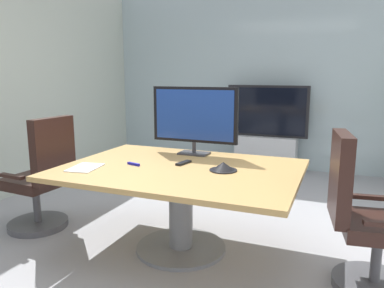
{
  "coord_description": "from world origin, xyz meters",
  "views": [
    {
      "loc": [
        1.07,
        -2.82,
        1.47
      ],
      "look_at": [
        -0.13,
        0.14,
        0.87
      ],
      "focal_mm": 34.77,
      "sensor_mm": 36.0,
      "label": 1
    }
  ],
  "objects": [
    {
      "name": "ground_plane",
      "position": [
        0.0,
        0.0,
        0.0
      ],
      "size": [
        7.17,
        7.17,
        0.0
      ],
      "primitive_type": "plane",
      "color": "#99999E"
    },
    {
      "name": "wall_back_glass_partition",
      "position": [
        0.0,
        3.08,
        1.37
      ],
      "size": [
        5.34,
        0.1,
        2.74
      ],
      "primitive_type": "cube",
      "color": "#9EB2B7",
      "rests_on": "ground"
    },
    {
      "name": "conference_table",
      "position": [
        -0.13,
        -0.11,
        0.56
      ],
      "size": [
        1.91,
        1.38,
        0.72
      ],
      "color": "#B2894C",
      "rests_on": "ground"
    },
    {
      "name": "office_chair_left",
      "position": [
        -1.52,
        -0.21,
        0.46
      ],
      "size": [
        0.61,
        0.59,
        1.09
      ],
      "rotation": [
        0.0,
        0.0,
        -1.64
      ],
      "color": "#4C4C51",
      "rests_on": "ground"
    },
    {
      "name": "office_chair_right",
      "position": [
        1.26,
        -0.17,
        0.46
      ],
      "size": [
        0.62,
        0.6,
        1.09
      ],
      "rotation": [
        0.0,
        0.0,
        1.71
      ],
      "color": "#4C4C51",
      "rests_on": "ground"
    },
    {
      "name": "tv_monitor",
      "position": [
        -0.21,
        0.41,
        1.08
      ],
      "size": [
        0.84,
        0.18,
        0.64
      ],
      "color": "#333338",
      "rests_on": "conference_table"
    },
    {
      "name": "wall_display_unit",
      "position": [
        0.04,
        2.73,
        0.44
      ],
      "size": [
        1.2,
        0.36,
        1.31
      ],
      "color": "#B7BABC",
      "rests_on": "ground"
    },
    {
      "name": "conference_phone",
      "position": [
        0.23,
        -0.09,
        0.75
      ],
      "size": [
        0.22,
        0.22,
        0.07
      ],
      "color": "black",
      "rests_on": "conference_table"
    },
    {
      "name": "remote_control",
      "position": [
        -0.15,
        -0.0,
        0.73
      ],
      "size": [
        0.08,
        0.18,
        0.02
      ],
      "primitive_type": "cube",
      "rotation": [
        0.0,
        0.0,
        -0.21
      ],
      "color": "black",
      "rests_on": "conference_table"
    },
    {
      "name": "whiteboard_marker",
      "position": [
        -0.52,
        -0.2,
        0.73
      ],
      "size": [
        0.13,
        0.05,
        0.02
      ],
      "primitive_type": "cube",
      "rotation": [
        0.0,
        0.0,
        -0.25
      ],
      "color": "#1919A5",
      "rests_on": "conference_table"
    },
    {
      "name": "paper_notepad",
      "position": [
        -0.84,
        -0.43,
        0.73
      ],
      "size": [
        0.25,
        0.33,
        0.01
      ],
      "primitive_type": "cube",
      "rotation": [
        0.0,
        0.0,
        0.16
      ],
      "color": "white",
      "rests_on": "conference_table"
    }
  ]
}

